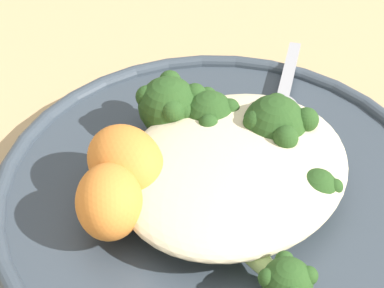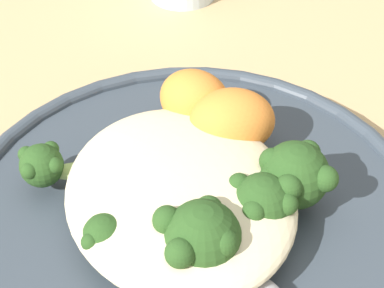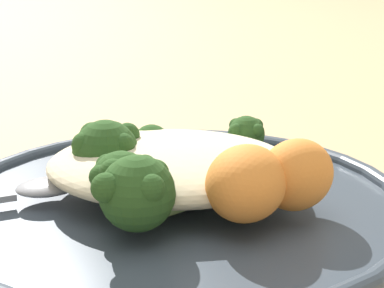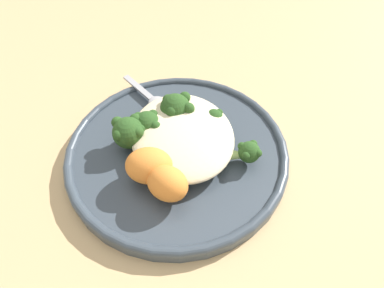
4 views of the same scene
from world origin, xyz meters
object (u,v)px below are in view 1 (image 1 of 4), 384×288
Objects in this scene: broccoli_stalk_0 at (255,251)px; spoon at (281,102)px; quinoa_mound at (232,167)px; sweet_potato_chunk_0 at (109,201)px; sweet_potato_chunk_1 at (125,162)px; broccoli_stalk_1 at (266,185)px; plate at (219,193)px; broccoli_stalk_2 at (266,136)px; broccoli_stalk_4 at (172,112)px; broccoli_stalk_3 at (204,127)px.

spoon is (0.13, 0.07, -0.01)m from broccoli_stalk_0.
spoon is (0.08, 0.02, -0.01)m from quinoa_mound.
sweet_potato_chunk_1 is (0.03, 0.02, 0.00)m from sweet_potato_chunk_0.
quinoa_mound is 0.02m from broccoli_stalk_1.
sweet_potato_chunk_1 is 0.13m from spoon.
broccoli_stalk_2 is at bearing -13.17° from plate.
quinoa_mound is 0.06m from broccoli_stalk_4.
broccoli_stalk_1 is 0.08m from broccoli_stalk_4.
broccoli_stalk_4 is at bearing 169.42° from broccoli_stalk_0.
sweet_potato_chunk_0 is (-0.09, -0.01, 0.00)m from broccoli_stalk_3.
broccoli_stalk_1 is 0.04m from broccoli_stalk_2.
broccoli_stalk_4 is (-0.01, 0.02, 0.00)m from broccoli_stalk_3.
broccoli_stalk_1 is (0.01, -0.03, 0.02)m from plate.
broccoli_stalk_4 reaches higher than plate.
broccoli_stalk_2 reaches higher than broccoli_stalk_1.
plate is 0.08m from sweet_potato_chunk_0.
broccoli_stalk_3 is 1.02× the size of broccoli_stalk_4.
broccoli_stalk_4 is at bearing 125.39° from spoon.
plate is at bearing -153.09° from broccoli_stalk_4.
sweet_potato_chunk_1 is at bearing 133.47° from quinoa_mound.
plate is at bearing 160.70° from broccoli_stalk_0.
broccoli_stalk_1 is (0.00, -0.02, -0.00)m from quinoa_mound.
broccoli_stalk_2 is 2.15× the size of sweet_potato_chunk_1.
broccoli_stalk_4 is (0.01, 0.06, 0.01)m from quinoa_mound.
sweet_potato_chunk_0 is at bearing 164.09° from broccoli_stalk_3.
broccoli_stalk_4 is at bearing 133.97° from broccoli_stalk_2.
plate is 1.88× the size of quinoa_mound.
broccoli_stalk_4 is 0.09m from sweet_potato_chunk_0.
sweet_potato_chunk_1 is (-0.06, -0.01, 0.00)m from broccoli_stalk_4.
sweet_potato_chunk_0 reaches higher than spoon.
broccoli_stalk_0 is 2.47× the size of sweet_potato_chunk_0.
plate is 5.31× the size of sweet_potato_chunk_1.
quinoa_mound is (0.00, -0.01, 0.02)m from plate.
sweet_potato_chunk_1 reaches higher than broccoli_stalk_3.
broccoli_stalk_1 reaches higher than spoon.
sweet_potato_chunk_1 reaches higher than spoon.
broccoli_stalk_2 is 0.06m from spoon.
broccoli_stalk_1 is 1.96× the size of sweet_potato_chunk_1.
broccoli_stalk_2 is at bearing -32.61° from sweet_potato_chunk_1.
broccoli_stalk_4 is 1.63× the size of sweet_potato_chunk_0.
broccoli_stalk_3 is at bearing -10.27° from sweet_potato_chunk_1.
sweet_potato_chunk_0 reaches higher than broccoli_stalk_0.
quinoa_mound is at bearing -158.18° from broccoli_stalk_2.
broccoli_stalk_1 is 0.09m from spoon.
sweet_potato_chunk_0 is at bearing -151.03° from sweet_potato_chunk_1.
broccoli_stalk_0 is 1.01× the size of broccoli_stalk_2.
broccoli_stalk_2 is (0.03, 0.02, 0.01)m from broccoli_stalk_1.
broccoli_stalk_2 is 1.50× the size of broccoli_stalk_4.
sweet_potato_chunk_1 is (-0.08, 0.05, 0.00)m from broccoli_stalk_2.
sweet_potato_chunk_0 is (-0.11, 0.03, 0.00)m from broccoli_stalk_2.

